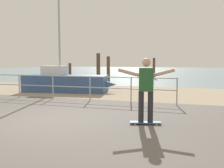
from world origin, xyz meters
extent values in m
cube|color=#605B56|center=(0.00, -1.00, 0.00)|extent=(24.00, 10.00, 0.04)
cube|color=tan|center=(0.00, 7.00, 0.00)|extent=(24.00, 6.00, 0.04)
cube|color=#75939E|center=(0.00, 35.00, 0.00)|extent=(72.00, 50.00, 0.04)
cylinder|color=#9EA0A5|center=(-3.53, 3.60, 0.53)|extent=(0.05, 0.05, 1.05)
cylinder|color=#9EA0A5|center=(-1.80, 3.60, 0.53)|extent=(0.05, 0.05, 1.05)
cylinder|color=#9EA0A5|center=(-0.07, 3.60, 0.53)|extent=(0.05, 0.05, 1.05)
cylinder|color=#9EA0A5|center=(1.66, 3.60, 0.53)|extent=(0.05, 0.05, 1.05)
cylinder|color=#9EA0A5|center=(3.40, 3.60, 0.53)|extent=(0.05, 0.05, 1.05)
cylinder|color=#9EA0A5|center=(-1.80, 3.60, 1.02)|extent=(10.39, 0.04, 0.04)
cylinder|color=#9EA0A5|center=(-1.80, 3.60, 0.58)|extent=(10.39, 0.04, 0.04)
cube|color=#335184|center=(-2.51, 6.05, 0.45)|extent=(4.55, 2.00, 0.90)
cone|color=#335184|center=(-0.33, 6.35, 0.45)|extent=(1.20, 0.91, 0.77)
cylinder|color=#9EA0A5|center=(-2.81, 6.01, 3.27)|extent=(0.10, 0.10, 4.75)
cube|color=silver|center=(-3.11, 5.97, 1.15)|extent=(1.31, 1.06, 0.50)
cube|color=#334C8C|center=(2.79, 0.50, 0.07)|extent=(0.82, 0.38, 0.02)
cylinder|color=orange|center=(2.53, 0.36, 0.03)|extent=(0.07, 0.04, 0.06)
cylinder|color=orange|center=(2.50, 0.52, 0.03)|extent=(0.07, 0.04, 0.06)
cylinder|color=orange|center=(3.08, 0.49, 0.03)|extent=(0.07, 0.04, 0.06)
cylinder|color=orange|center=(3.04, 0.65, 0.03)|extent=(0.07, 0.04, 0.06)
cylinder|color=#26262B|center=(2.67, 0.48, 0.48)|extent=(0.14, 0.14, 0.80)
cylinder|color=#26262B|center=(2.90, 0.53, 0.48)|extent=(0.14, 0.14, 0.80)
cube|color=#26592D|center=(2.79, 0.50, 1.18)|extent=(0.40, 0.28, 0.60)
sphere|color=tan|center=(2.79, 0.50, 1.62)|extent=(0.22, 0.22, 0.22)
cylinder|color=tan|center=(2.35, 0.40, 1.36)|extent=(0.56, 0.22, 0.23)
cylinder|color=tan|center=(3.22, 0.61, 1.36)|extent=(0.56, 0.22, 0.23)
cylinder|color=#513826|center=(-7.25, 15.75, 0.72)|extent=(0.27, 0.27, 1.45)
cylinder|color=#513826|center=(-4.69, 16.68, 1.20)|extent=(0.36, 0.36, 2.40)
cylinder|color=#513826|center=(-2.13, 12.07, 1.00)|extent=(0.25, 0.25, 2.01)
cylinder|color=#513826|center=(0.44, 18.16, 0.97)|extent=(0.24, 0.24, 1.95)
camera|label=1|loc=(3.89, -5.80, 1.66)|focal=39.93mm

